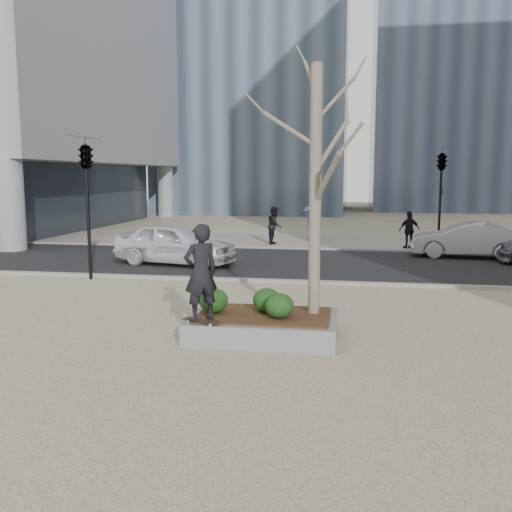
% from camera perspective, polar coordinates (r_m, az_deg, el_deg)
% --- Properties ---
extents(ground, '(120.00, 120.00, 0.00)m').
position_cam_1_polar(ground, '(12.07, -3.97, -7.87)').
color(ground, '#BFB38C').
rests_on(ground, ground).
extents(street, '(60.00, 8.00, 0.02)m').
position_cam_1_polar(street, '(21.71, 2.23, -0.66)').
color(street, black).
rests_on(street, ground).
extents(far_sidewalk, '(60.00, 6.00, 0.02)m').
position_cam_1_polar(far_sidewalk, '(28.60, 4.04, 1.46)').
color(far_sidewalk, gray).
rests_on(far_sidewalk, ground).
extents(planter, '(3.00, 2.00, 0.45)m').
position_cam_1_polar(planter, '(11.83, 0.77, -7.06)').
color(planter, gray).
rests_on(planter, ground).
extents(planter_mulch, '(2.70, 1.70, 0.04)m').
position_cam_1_polar(planter_mulch, '(11.76, 0.78, -5.91)').
color(planter_mulch, '#382314').
rests_on(planter_mulch, planter).
extents(sycamore_tree, '(2.80, 2.80, 6.60)m').
position_cam_1_polar(sycamore_tree, '(11.61, 6.00, 10.39)').
color(sycamore_tree, gray).
rests_on(sycamore_tree, planter_mulch).
extents(shrub_left, '(0.60, 0.60, 0.51)m').
position_cam_1_polar(shrub_left, '(11.83, -4.27, -4.47)').
color(shrub_left, '#193B12').
rests_on(shrub_left, planter_mulch).
extents(shrub_middle, '(0.59, 0.59, 0.50)m').
position_cam_1_polar(shrub_middle, '(11.89, 1.09, -4.43)').
color(shrub_middle, '#193410').
rests_on(shrub_middle, planter_mulch).
extents(shrub_right, '(0.58, 0.58, 0.50)m').
position_cam_1_polar(shrub_right, '(11.40, 2.34, -4.99)').
color(shrub_right, '#183410').
rests_on(shrub_right, planter_mulch).
extents(skateboard, '(0.80, 0.45, 0.08)m').
position_cam_1_polar(skateboard, '(11.20, -5.49, -6.58)').
color(skateboard, black).
rests_on(skateboard, planter).
extents(skateboarder, '(0.82, 0.78, 1.88)m').
position_cam_1_polar(skateboarder, '(10.99, -5.56, -1.64)').
color(skateboarder, black).
rests_on(skateboarder, skateboard).
extents(police_car, '(4.88, 2.79, 1.56)m').
position_cam_1_polar(police_car, '(21.31, -8.09, 1.25)').
color(police_car, white).
rests_on(police_car, street).
extents(car_silver, '(4.49, 2.01, 1.43)m').
position_cam_1_polar(car_silver, '(24.40, 20.34, 1.53)').
color(car_silver, gray).
rests_on(car_silver, street).
extents(pedestrian_a, '(0.69, 0.88, 1.80)m').
position_cam_1_polar(pedestrian_a, '(27.33, 1.89, 3.09)').
color(pedestrian_a, black).
rests_on(pedestrian_a, far_sidewalk).
extents(pedestrian_b, '(0.66, 1.13, 1.73)m').
position_cam_1_polar(pedestrian_b, '(29.05, 5.30, 3.28)').
color(pedestrian_b, '#444E7A').
rests_on(pedestrian_b, far_sidewalk).
extents(pedestrian_c, '(1.07, 0.75, 1.68)m').
position_cam_1_polar(pedestrian_c, '(26.61, 15.09, 2.54)').
color(pedestrian_c, black).
rests_on(pedestrian_c, far_sidewalk).
extents(traffic_light_near, '(0.60, 2.48, 4.50)m').
position_cam_1_polar(traffic_light_near, '(18.82, -16.45, 4.53)').
color(traffic_light_near, black).
rests_on(traffic_light_near, ground).
extents(traffic_light_far, '(0.60, 2.48, 4.50)m').
position_cam_1_polar(traffic_light_far, '(26.17, 17.94, 5.38)').
color(traffic_light_far, black).
rests_on(traffic_light_far, ground).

